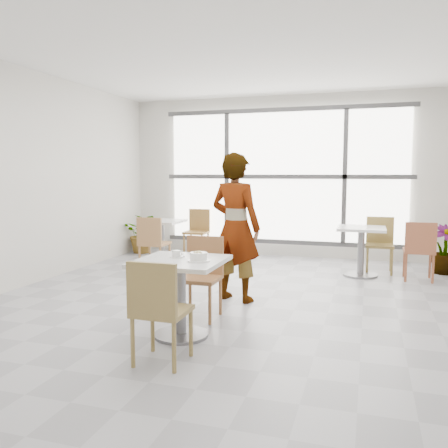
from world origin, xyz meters
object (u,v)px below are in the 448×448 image
(oatmeal_bowl, at_px, (199,257))
(coffee_cup, at_px, (176,254))
(bg_chair_left_near, at_px, (152,240))
(bg_table_right, at_px, (361,244))
(person, at_px, (236,228))
(bg_chair_left_far, at_px, (198,228))
(plant_left, at_px, (143,234))
(bg_chair_right_near, at_px, (420,247))
(main_table, at_px, (181,283))
(chair_near, at_px, (158,305))
(chair_far, at_px, (202,271))
(bg_chair_right_far, at_px, (380,240))
(bg_table_left, at_px, (162,235))
(plant_right, at_px, (444,249))

(oatmeal_bowl, height_order, coffee_cup, oatmeal_bowl)
(bg_chair_left_near, bearing_deg, bg_table_right, -169.16)
(person, xyz_separation_m, bg_chair_left_far, (-1.62, 3.00, -0.40))
(person, bearing_deg, bg_table_right, -111.42)
(bg_chair_left_near, height_order, plant_left, bg_chair_left_near)
(oatmeal_bowl, distance_m, bg_table_right, 3.62)
(bg_chair_right_near, bearing_deg, bg_chair_left_far, -17.55)
(bg_table_right, distance_m, bg_chair_right_near, 0.82)
(main_table, distance_m, bg_chair_left_near, 3.13)
(main_table, relative_size, chair_near, 0.92)
(chair_far, height_order, oatmeal_bowl, chair_far)
(chair_far, xyz_separation_m, bg_chair_right_near, (2.43, 2.49, 0.00))
(person, bearing_deg, bg_chair_right_far, -110.78)
(bg_table_left, relative_size, bg_chair_right_near, 0.86)
(bg_chair_right_near, bearing_deg, bg_chair_left_near, 6.96)
(chair_far, distance_m, oatmeal_bowl, 0.80)
(chair_far, relative_size, bg_chair_right_far, 1.00)
(coffee_cup, distance_m, bg_chair_left_near, 3.03)
(bg_table_right, xyz_separation_m, bg_chair_left_near, (-3.20, -0.61, 0.01))
(bg_chair_left_far, bearing_deg, oatmeal_bowl, -69.32)
(bg_chair_left_near, relative_size, plant_left, 1.13)
(oatmeal_bowl, height_order, bg_table_left, oatmeal_bowl)
(bg_table_left, distance_m, bg_chair_right_near, 4.16)
(chair_far, bearing_deg, oatmeal_bowl, -72.29)
(plant_right, bearing_deg, oatmeal_bowl, -124.10)
(chair_far, distance_m, bg_chair_right_near, 3.48)
(chair_near, relative_size, bg_table_right, 1.16)
(plant_right, bearing_deg, bg_chair_left_near, -165.23)
(coffee_cup, xyz_separation_m, bg_table_right, (1.67, 3.21, -0.29))
(main_table, bearing_deg, coffee_cup, 131.93)
(bg_chair_left_near, xyz_separation_m, plant_left, (-0.94, 1.51, -0.12))
(chair_far, relative_size, bg_table_right, 1.16)
(bg_table_right, bearing_deg, oatmeal_bowl, -112.70)
(chair_near, distance_m, chair_far, 1.37)
(coffee_cup, relative_size, bg_table_left, 0.21)
(bg_chair_right_near, height_order, bg_chair_right_far, same)
(chair_far, xyz_separation_m, plant_left, (-2.51, 3.52, -0.12))
(plant_right, bearing_deg, plant_left, 176.33)
(bg_chair_left_far, xyz_separation_m, plant_right, (4.30, -0.55, -0.12))
(bg_chair_right_near, bearing_deg, bg_table_right, -8.61)
(coffee_cup, bearing_deg, bg_table_left, 117.15)
(main_table, height_order, bg_chair_left_far, bg_chair_left_far)
(chair_near, distance_m, bg_table_left, 4.45)
(chair_far, height_order, bg_table_left, chair_far)
(chair_near, height_order, person, person)
(person, xyz_separation_m, plant_right, (2.68, 2.45, -0.52))
(chair_near, relative_size, bg_chair_left_far, 1.00)
(plant_left, bearing_deg, bg_chair_right_far, -6.29)
(main_table, xyz_separation_m, plant_right, (2.83, 3.85, -0.14))
(bg_table_left, distance_m, bg_chair_left_near, 0.69)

